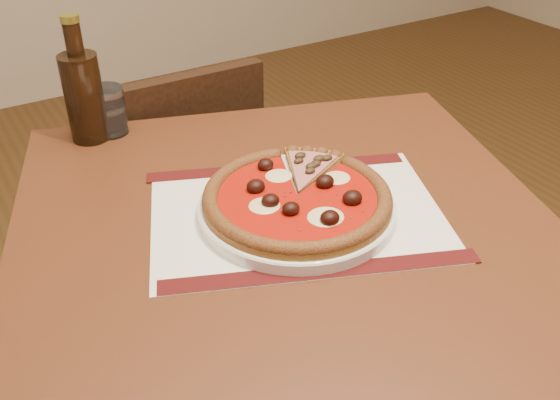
# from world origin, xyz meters

# --- Properties ---
(table) EXTENTS (1.01, 1.01, 0.75)m
(table) POSITION_xyz_m (-0.70, 0.58, 0.65)
(table) COLOR #5D2A16
(table) RESTS_ON ground
(chair_far) EXTENTS (0.38, 0.38, 0.81)m
(chair_far) POSITION_xyz_m (-0.67, 1.15, 0.46)
(chair_far) COLOR black
(chair_far) RESTS_ON ground
(placemat) EXTENTS (0.52, 0.45, 0.00)m
(placemat) POSITION_xyz_m (-0.68, 0.59, 0.75)
(placemat) COLOR white
(placemat) RESTS_ON table
(plate) EXTENTS (0.30, 0.30, 0.02)m
(plate) POSITION_xyz_m (-0.68, 0.59, 0.76)
(plate) COLOR white
(plate) RESTS_ON placemat
(pizza) EXTENTS (0.28, 0.28, 0.04)m
(pizza) POSITION_xyz_m (-0.68, 0.59, 0.78)
(pizza) COLOR olive
(pizza) RESTS_ON plate
(ham_slice) EXTENTS (0.13, 0.13, 0.02)m
(ham_slice) POSITION_xyz_m (-0.61, 0.66, 0.78)
(ham_slice) COLOR olive
(ham_slice) RESTS_ON plate
(water_glass) EXTENTS (0.07, 0.07, 0.09)m
(water_glass) POSITION_xyz_m (-0.83, 1.00, 0.79)
(water_glass) COLOR white
(water_glass) RESTS_ON table
(bottle) EXTENTS (0.07, 0.07, 0.23)m
(bottle) POSITION_xyz_m (-0.87, 1.00, 0.84)
(bottle) COLOR black
(bottle) RESTS_ON table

